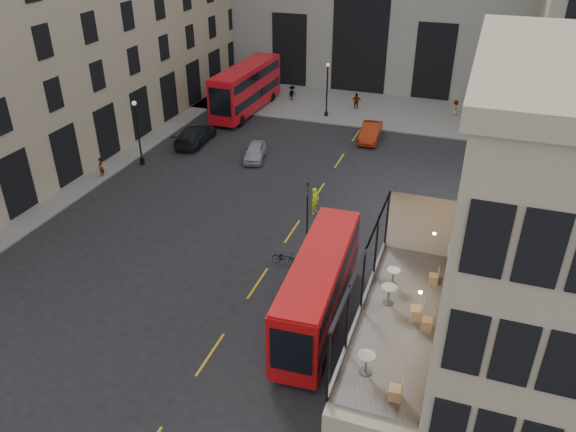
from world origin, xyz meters
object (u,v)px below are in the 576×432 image
(bus_far, at_px, (246,86))
(cafe_chair_b, at_px, (417,313))
(car_c, at_px, (195,135))
(cafe_chair_d, at_px, (434,278))
(cafe_chair_a, at_px, (396,393))
(bicycle, at_px, (285,258))
(cafe_table_far, at_px, (393,274))
(traffic_light_far, at_px, (216,102))
(cafe_table_near, at_px, (366,361))
(cafe_table_mid, at_px, (389,292))
(cafe_chair_c, at_px, (427,323))
(bus_near, at_px, (319,286))
(street_lamp_a, at_px, (139,137))
(car_b, at_px, (371,132))
(car_a, at_px, (255,152))
(pedestrian_e, at_px, (101,168))
(street_lamp_b, at_px, (327,93))
(pedestrian_a, at_px, (253,108))
(pedestrian_c, at_px, (356,102))
(pedestrian_b, at_px, (292,94))
(traffic_light_near, at_px, (308,201))
(cyclist, at_px, (315,201))
(pedestrian_d, at_px, (455,108))

(bus_far, distance_m, cafe_chair_b, 39.07)
(car_c, bearing_deg, cafe_chair_d, 134.51)
(cafe_chair_a, xyz_separation_m, cafe_chair_d, (0.43, 6.87, -0.02))
(bicycle, xyz_separation_m, cafe_table_far, (7.10, -6.20, 4.66))
(traffic_light_far, distance_m, cafe_table_near, 37.74)
(traffic_light_far, xyz_separation_m, cafe_table_mid, (20.94, -27.24, 2.70))
(cafe_table_near, bearing_deg, cafe_chair_a, -35.43)
(bus_far, bearing_deg, cafe_chair_c, -56.90)
(cafe_table_near, height_order, cafe_table_mid, cafe_table_mid)
(car_c, height_order, cafe_chair_c, cafe_chair_c)
(bus_near, bearing_deg, street_lamp_a, 143.82)
(car_c, bearing_deg, cafe_chair_b, 130.70)
(car_b, bearing_deg, bus_near, -86.95)
(cafe_chair_d, bearing_deg, car_a, 130.10)
(cafe_table_near, distance_m, cafe_table_far, 5.43)
(cafe_table_near, distance_m, cafe_chair_c, 3.45)
(car_c, xyz_separation_m, pedestrian_e, (-3.63, -8.62, 0.03))
(street_lamp_b, distance_m, bus_near, 31.06)
(traffic_light_far, xyz_separation_m, cafe_table_far, (20.88, -25.87, 2.65))
(cafe_table_mid, height_order, cafe_chair_a, cafe_chair_a)
(street_lamp_b, bearing_deg, car_b, -40.45)
(street_lamp_b, relative_size, cafe_table_mid, 6.67)
(car_c, xyz_separation_m, bicycle, (13.78, -15.17, -0.37))
(traffic_light_far, relative_size, pedestrian_e, 2.35)
(bus_near, bearing_deg, cafe_chair_a, -58.64)
(bicycle, distance_m, pedestrian_e, 18.60)
(traffic_light_far, bearing_deg, cafe_table_mid, -52.45)
(bus_far, height_order, cafe_chair_c, cafe_chair_c)
(pedestrian_a, bearing_deg, car_a, -81.13)
(car_b, bearing_deg, pedestrian_c, 109.10)
(bus_far, height_order, pedestrian_b, bus_far)
(street_lamp_a, distance_m, cafe_table_far, 27.97)
(traffic_light_near, bearing_deg, pedestrian_e, 170.73)
(street_lamp_a, bearing_deg, cafe_table_mid, -36.92)
(car_b, bearing_deg, pedestrian_e, -144.25)
(car_c, bearing_deg, cafe_table_mid, 129.82)
(bus_far, distance_m, pedestrian_e, 18.68)
(pedestrian_b, bearing_deg, car_b, -106.60)
(bicycle, relative_size, cafe_chair_d, 1.98)
(cafe_table_far, bearing_deg, cyclist, 119.52)
(bus_near, relative_size, cafe_chair_c, 11.64)
(pedestrian_a, relative_size, cafe_table_near, 1.98)
(pedestrian_c, relative_size, cafe_table_near, 2.26)
(street_lamp_a, bearing_deg, street_lamp_b, 55.49)
(car_b, height_order, cafe_chair_b, cafe_chair_b)
(pedestrian_e, distance_m, cafe_table_near, 30.84)
(car_b, relative_size, cyclist, 2.40)
(bus_far, xyz_separation_m, cafe_chair_b, (21.19, -32.74, 2.28))
(bus_near, distance_m, pedestrian_d, 34.68)
(traffic_light_near, bearing_deg, cafe_table_near, -65.69)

